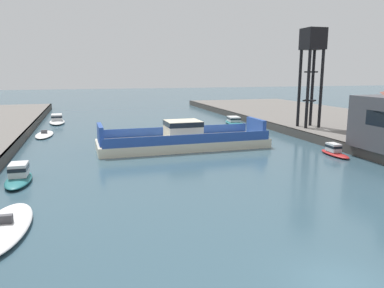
{
  "coord_description": "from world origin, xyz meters",
  "views": [
    {
      "loc": [
        -10.59,
        -12.71,
        9.41
      ],
      "look_at": [
        0.0,
        23.62,
        2.0
      ],
      "focal_mm": 34.71,
      "sensor_mm": 36.0,
      "label": 1
    }
  ],
  "objects_px": {
    "moored_boat_near_right": "(57,120)",
    "moored_boat_far_right": "(234,121)",
    "chain_ferry": "(183,139)",
    "moored_boat_mid_right": "(4,227)",
    "moored_boat_near_left": "(334,151)",
    "moored_boat_far_left": "(44,134)",
    "moored_boat_mid_left": "(19,175)",
    "crane_tower": "(312,52)"
  },
  "relations": [
    {
      "from": "moored_boat_near_left",
      "to": "moored_boat_far_left",
      "type": "relative_size",
      "value": 0.65
    },
    {
      "from": "moored_boat_near_right",
      "to": "moored_boat_far_right",
      "type": "height_order",
      "value": "moored_boat_near_right"
    },
    {
      "from": "moored_boat_mid_left",
      "to": "moored_boat_far_left",
      "type": "distance_m",
      "value": 24.66
    },
    {
      "from": "moored_boat_near_right",
      "to": "moored_boat_mid_right",
      "type": "xyz_separation_m",
      "value": [
        -0.01,
        -49.63,
        -0.33
      ]
    },
    {
      "from": "moored_boat_far_right",
      "to": "crane_tower",
      "type": "relative_size",
      "value": 0.6
    },
    {
      "from": "moored_boat_far_left",
      "to": "moored_boat_near_left",
      "type": "bearing_deg",
      "value": -35.24
    },
    {
      "from": "moored_boat_near_right",
      "to": "moored_boat_near_left",
      "type": "bearing_deg",
      "value": -49.54
    },
    {
      "from": "moored_boat_near_left",
      "to": "moored_boat_far_left",
      "type": "xyz_separation_m",
      "value": [
        -33.03,
        23.33,
        -0.31
      ]
    },
    {
      "from": "moored_boat_near_left",
      "to": "moored_boat_mid_left",
      "type": "relative_size",
      "value": 0.85
    },
    {
      "from": "moored_boat_far_left",
      "to": "crane_tower",
      "type": "height_order",
      "value": "crane_tower"
    },
    {
      "from": "moored_boat_near_right",
      "to": "crane_tower",
      "type": "height_order",
      "value": "crane_tower"
    },
    {
      "from": "chain_ferry",
      "to": "moored_boat_far_left",
      "type": "bearing_deg",
      "value": 141.03
    },
    {
      "from": "moored_boat_near_right",
      "to": "moored_boat_far_left",
      "type": "distance_m",
      "value": 14.33
    },
    {
      "from": "chain_ferry",
      "to": "moored_boat_mid_right",
      "type": "bearing_deg",
      "value": -128.32
    },
    {
      "from": "moored_boat_near_right",
      "to": "crane_tower",
      "type": "xyz_separation_m",
      "value": [
        37.28,
        -24.41,
        11.53
      ]
    },
    {
      "from": "chain_ferry",
      "to": "moored_boat_near_right",
      "type": "height_order",
      "value": "chain_ferry"
    },
    {
      "from": "moored_boat_near_left",
      "to": "moored_boat_far_right",
      "type": "relative_size",
      "value": 0.57
    },
    {
      "from": "chain_ferry",
      "to": "crane_tower",
      "type": "bearing_deg",
      "value": 11.3
    },
    {
      "from": "moored_boat_near_right",
      "to": "moored_boat_far_left",
      "type": "height_order",
      "value": "moored_boat_near_right"
    },
    {
      "from": "moored_boat_near_right",
      "to": "moored_boat_mid_left",
      "type": "relative_size",
      "value": 1.4
    },
    {
      "from": "chain_ferry",
      "to": "moored_boat_mid_left",
      "type": "bearing_deg",
      "value": -149.15
    },
    {
      "from": "moored_boat_mid_right",
      "to": "crane_tower",
      "type": "distance_m",
      "value": 46.55
    },
    {
      "from": "moored_boat_mid_right",
      "to": "moored_boat_far_left",
      "type": "relative_size",
      "value": 1.13
    },
    {
      "from": "moored_boat_far_left",
      "to": "moored_boat_mid_right",
      "type": "bearing_deg",
      "value": -88.5
    },
    {
      "from": "moored_boat_far_left",
      "to": "chain_ferry",
      "type": "bearing_deg",
      "value": -38.97
    },
    {
      "from": "chain_ferry",
      "to": "moored_boat_mid_right",
      "type": "height_order",
      "value": "chain_ferry"
    },
    {
      "from": "moored_boat_mid_left",
      "to": "moored_boat_far_right",
      "type": "height_order",
      "value": "moored_boat_mid_left"
    },
    {
      "from": "moored_boat_mid_right",
      "to": "moored_boat_far_right",
      "type": "distance_m",
      "value": 50.35
    },
    {
      "from": "moored_boat_near_left",
      "to": "moored_boat_far_left",
      "type": "distance_m",
      "value": 40.44
    },
    {
      "from": "moored_boat_near_right",
      "to": "moored_boat_mid_left",
      "type": "distance_m",
      "value": 38.96
    },
    {
      "from": "moored_boat_mid_right",
      "to": "moored_boat_near_left",
      "type": "bearing_deg",
      "value": 20.5
    },
    {
      "from": "chain_ferry",
      "to": "crane_tower",
      "type": "height_order",
      "value": "crane_tower"
    },
    {
      "from": "chain_ferry",
      "to": "moored_boat_far_right",
      "type": "distance_m",
      "value": 23.46
    },
    {
      "from": "moored_boat_far_right",
      "to": "crane_tower",
      "type": "bearing_deg",
      "value": -67.1
    },
    {
      "from": "moored_boat_mid_right",
      "to": "moored_boat_mid_left",
      "type": "bearing_deg",
      "value": 94.09
    },
    {
      "from": "moored_boat_near_left",
      "to": "moored_boat_mid_left",
      "type": "xyz_separation_m",
      "value": [
        -32.87,
        -1.32,
        0.1
      ]
    },
    {
      "from": "moored_boat_near_left",
      "to": "moored_boat_mid_right",
      "type": "height_order",
      "value": "moored_boat_near_left"
    },
    {
      "from": "moored_boat_far_left",
      "to": "crane_tower",
      "type": "bearing_deg",
      "value": -14.83
    },
    {
      "from": "moored_boat_near_right",
      "to": "moored_boat_mid_left",
      "type": "xyz_separation_m",
      "value": [
        -0.77,
        -38.95,
        0.0
      ]
    },
    {
      "from": "moored_boat_near_left",
      "to": "moored_boat_near_right",
      "type": "relative_size",
      "value": 0.61
    },
    {
      "from": "moored_boat_near_left",
      "to": "moored_boat_near_right",
      "type": "xyz_separation_m",
      "value": [
        -32.09,
        37.63,
        0.09
      ]
    },
    {
      "from": "moored_boat_near_left",
      "to": "moored_boat_mid_right",
      "type": "bearing_deg",
      "value": -159.5
    }
  ]
}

